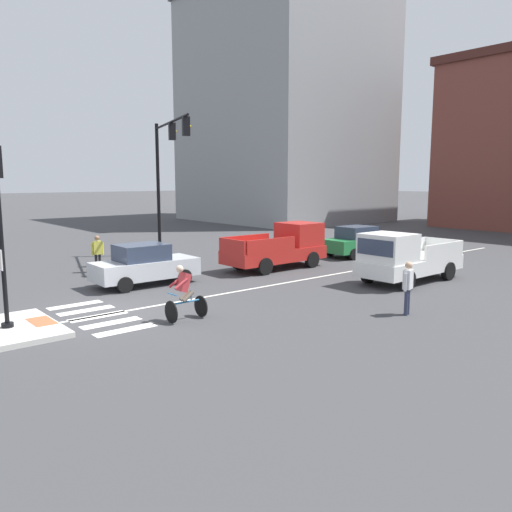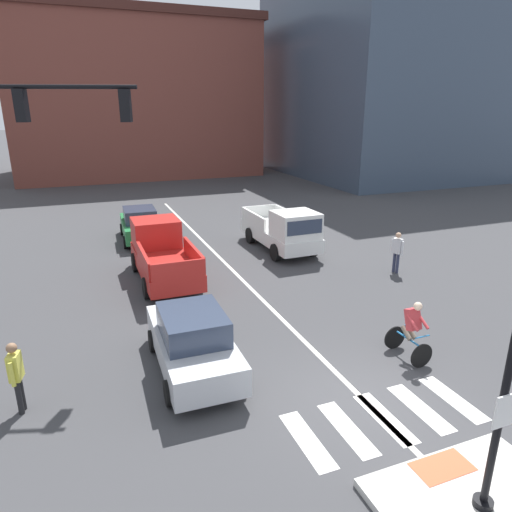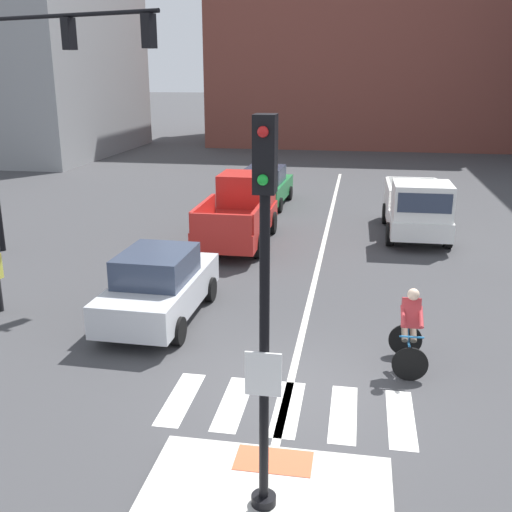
{
  "view_description": "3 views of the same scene",
  "coord_description": "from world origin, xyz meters",
  "px_view_note": "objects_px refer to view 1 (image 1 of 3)",
  "views": [
    {
      "loc": [
        14.81,
        -6.73,
        4.16
      ],
      "look_at": [
        0.51,
        5.27,
        1.36
      ],
      "focal_mm": 36.04,
      "sensor_mm": 36.0,
      "label": 1
    },
    {
      "loc": [
        -5.58,
        -7.25,
        6.34
      ],
      "look_at": [
        -0.65,
        5.29,
        1.94
      ],
      "focal_mm": 31.99,
      "sensor_mm": 36.0,
      "label": 2
    },
    {
      "loc": [
        1.01,
        -9.62,
        5.46
      ],
      "look_at": [
        -1.34,
        4.03,
        1.22
      ],
      "focal_mm": 42.58,
      "sensor_mm": 36.0,
      "label": 3
    }
  ],
  "objects_px": {
    "traffic_light_mast": "(166,163)",
    "car_silver_westbound_near": "(145,265)",
    "pickup_truck_red_westbound_far": "(282,247)",
    "cyclist": "(184,292)",
    "car_green_westbound_distant": "(358,241)",
    "pedestrian_waiting_far_side": "(408,284)",
    "pickup_truck_white_eastbound_far": "(404,259)",
    "pedestrian_at_curb_left": "(98,251)"
  },
  "relations": [
    {
      "from": "traffic_light_mast",
      "to": "car_silver_westbound_near",
      "type": "relative_size",
      "value": 1.71
    },
    {
      "from": "pickup_truck_red_westbound_far",
      "to": "cyclist",
      "type": "xyz_separation_m",
      "value": [
        4.9,
        -8.5,
        -0.11
      ]
    },
    {
      "from": "traffic_light_mast",
      "to": "cyclist",
      "type": "relative_size",
      "value": 4.22
    },
    {
      "from": "car_green_westbound_distant",
      "to": "pedestrian_waiting_far_side",
      "type": "height_order",
      "value": "pedestrian_waiting_far_side"
    },
    {
      "from": "car_silver_westbound_near",
      "to": "pickup_truck_red_westbound_far",
      "type": "distance_m",
      "value": 6.95
    },
    {
      "from": "pickup_truck_white_eastbound_far",
      "to": "pedestrian_at_curb_left",
      "type": "xyz_separation_m",
      "value": [
        -10.22,
        -8.53,
        0.0
      ]
    },
    {
      "from": "pedestrian_waiting_far_side",
      "to": "pickup_truck_white_eastbound_far",
      "type": "bearing_deg",
      "value": 125.29
    },
    {
      "from": "car_green_westbound_distant",
      "to": "pickup_truck_white_eastbound_far",
      "type": "xyz_separation_m",
      "value": [
        5.86,
        -4.33,
        0.17
      ]
    },
    {
      "from": "car_green_westbound_distant",
      "to": "pedestrian_at_curb_left",
      "type": "distance_m",
      "value": 13.58
    },
    {
      "from": "pickup_truck_red_westbound_far",
      "to": "cyclist",
      "type": "distance_m",
      "value": 9.81
    },
    {
      "from": "traffic_light_mast",
      "to": "pedestrian_at_curb_left",
      "type": "xyz_separation_m",
      "value": [
        0.89,
        -4.12,
        -3.98
      ]
    },
    {
      "from": "pickup_truck_red_westbound_far",
      "to": "cyclist",
      "type": "bearing_deg",
      "value": -60.01
    },
    {
      "from": "car_green_westbound_distant",
      "to": "car_silver_westbound_near",
      "type": "bearing_deg",
      "value": -92.09
    },
    {
      "from": "pickup_truck_red_westbound_far",
      "to": "car_silver_westbound_near",
      "type": "bearing_deg",
      "value": -94.23
    },
    {
      "from": "pedestrian_at_curb_left",
      "to": "pedestrian_waiting_far_side",
      "type": "height_order",
      "value": "same"
    },
    {
      "from": "car_green_westbound_distant",
      "to": "car_silver_westbound_near",
      "type": "height_order",
      "value": "same"
    },
    {
      "from": "pedestrian_waiting_far_side",
      "to": "pickup_truck_red_westbound_far",
      "type": "bearing_deg",
      "value": 161.75
    },
    {
      "from": "cyclist",
      "to": "car_green_westbound_distant",
      "type": "bearing_deg",
      "value": 109.3
    },
    {
      "from": "car_silver_westbound_near",
      "to": "pickup_truck_red_westbound_far",
      "type": "bearing_deg",
      "value": 85.77
    },
    {
      "from": "pickup_truck_white_eastbound_far",
      "to": "pedestrian_waiting_far_side",
      "type": "distance_m",
      "value": 5.18
    },
    {
      "from": "traffic_light_mast",
      "to": "cyclist",
      "type": "distance_m",
      "value": 12.26
    },
    {
      "from": "traffic_light_mast",
      "to": "pedestrian_waiting_far_side",
      "type": "xyz_separation_m",
      "value": [
        14.1,
        0.18,
        -3.98
      ]
    },
    {
      "from": "car_green_westbound_distant",
      "to": "cyclist",
      "type": "distance_m",
      "value": 15.0
    },
    {
      "from": "pickup_truck_white_eastbound_far",
      "to": "car_silver_westbound_near",
      "type": "bearing_deg",
      "value": -127.4
    },
    {
      "from": "pickup_truck_white_eastbound_far",
      "to": "cyclist",
      "type": "relative_size",
      "value": 3.05
    },
    {
      "from": "pedestrian_at_curb_left",
      "to": "traffic_light_mast",
      "type": "bearing_deg",
      "value": 102.19
    },
    {
      "from": "car_green_westbound_distant",
      "to": "cyclist",
      "type": "bearing_deg",
      "value": -70.7
    },
    {
      "from": "pedestrian_at_curb_left",
      "to": "car_silver_westbound_near",
      "type": "bearing_deg",
      "value": 3.95
    },
    {
      "from": "car_silver_westbound_near",
      "to": "pedestrian_waiting_far_side",
      "type": "bearing_deg",
      "value": 23.42
    },
    {
      "from": "car_green_westbound_distant",
      "to": "cyclist",
      "type": "relative_size",
      "value": 2.48
    },
    {
      "from": "pedestrian_waiting_far_side",
      "to": "car_green_westbound_distant",
      "type": "bearing_deg",
      "value": 135.95
    },
    {
      "from": "car_green_westbound_distant",
      "to": "pedestrian_waiting_far_side",
      "type": "xyz_separation_m",
      "value": [
        8.85,
        -8.56,
        0.17
      ]
    },
    {
      "from": "traffic_light_mast",
      "to": "pickup_truck_red_westbound_far",
      "type": "xyz_separation_m",
      "value": [
        5.3,
        3.08,
        -3.99
      ]
    },
    {
      "from": "traffic_light_mast",
      "to": "car_silver_westbound_near",
      "type": "height_order",
      "value": "traffic_light_mast"
    },
    {
      "from": "car_green_westbound_distant",
      "to": "car_silver_westbound_near",
      "type": "relative_size",
      "value": 1.01
    },
    {
      "from": "pickup_truck_white_eastbound_far",
      "to": "pedestrian_waiting_far_side",
      "type": "xyz_separation_m",
      "value": [
        2.99,
        -4.23,
        0.0
      ]
    },
    {
      "from": "car_green_westbound_distant",
      "to": "pedestrian_waiting_far_side",
      "type": "bearing_deg",
      "value": -44.05
    },
    {
      "from": "pedestrian_at_curb_left",
      "to": "car_green_westbound_distant",
      "type": "bearing_deg",
      "value": 71.28
    },
    {
      "from": "traffic_light_mast",
      "to": "pedestrian_waiting_far_side",
      "type": "height_order",
      "value": "traffic_light_mast"
    },
    {
      "from": "car_silver_westbound_near",
      "to": "pedestrian_at_curb_left",
      "type": "height_order",
      "value": "pedestrian_at_curb_left"
    },
    {
      "from": "cyclist",
      "to": "pedestrian_at_curb_left",
      "type": "height_order",
      "value": "cyclist"
    },
    {
      "from": "cyclist",
      "to": "pickup_truck_white_eastbound_far",
      "type": "bearing_deg",
      "value": 84.77
    }
  ]
}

